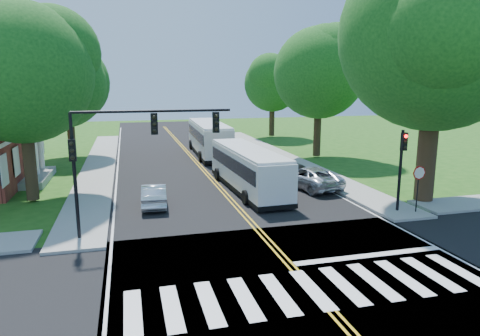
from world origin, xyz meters
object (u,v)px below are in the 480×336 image
object	(u,v)px
signal_ne	(402,160)
bus_lead	(248,168)
hatchback	(154,195)
suv	(309,177)
bus_follow	(209,138)
dark_sedan	(288,172)
signal_nw	(128,143)

from	to	relation	value
signal_ne	bus_lead	xyz separation A→B (m)	(-6.54, 7.00, -1.48)
bus_lead	hatchback	distance (m)	6.66
signal_ne	suv	xyz separation A→B (m)	(-2.37, 6.48, -2.23)
signal_ne	bus_follow	size ratio (longest dim) A/B	0.36
signal_ne	suv	bearing A→B (deg)	110.12
bus_follow	suv	world-z (taller)	bus_follow
dark_sedan	bus_lead	bearing A→B (deg)	11.98
signal_nw	bus_follow	world-z (taller)	signal_nw
bus_follow	signal_ne	bearing A→B (deg)	108.34
signal_ne	dark_sedan	bearing A→B (deg)	108.33
signal_nw	bus_follow	xyz separation A→B (m)	(7.73, 21.70, -2.70)
bus_lead	hatchback	world-z (taller)	bus_lead
signal_nw	hatchback	size ratio (longest dim) A/B	1.83
bus_follow	suv	distance (m)	15.74
bus_follow	hatchback	size ratio (longest dim) A/B	3.15
signal_nw	dark_sedan	bearing A→B (deg)	38.77
signal_nw	signal_ne	size ratio (longest dim) A/B	1.62
signal_nw	bus_follow	bearing A→B (deg)	70.40
dark_sedan	signal_ne	bearing A→B (deg)	92.31
hatchback	suv	world-z (taller)	suv
bus_follow	signal_nw	bearing A→B (deg)	72.47
signal_ne	bus_follow	bearing A→B (deg)	106.27
bus_lead	suv	world-z (taller)	bus_lead
signal_ne	suv	size ratio (longest dim) A/B	0.85
bus_lead	dark_sedan	bearing A→B (deg)	-154.05
signal_nw	bus_follow	size ratio (longest dim) A/B	0.58
signal_nw	hatchback	world-z (taller)	signal_nw
bus_lead	bus_follow	bearing A→B (deg)	-92.85
signal_ne	suv	distance (m)	7.25
hatchback	signal_nw	bearing A→B (deg)	78.58
bus_lead	hatchback	size ratio (longest dim) A/B	2.77
signal_nw	bus_lead	size ratio (longest dim) A/B	0.66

